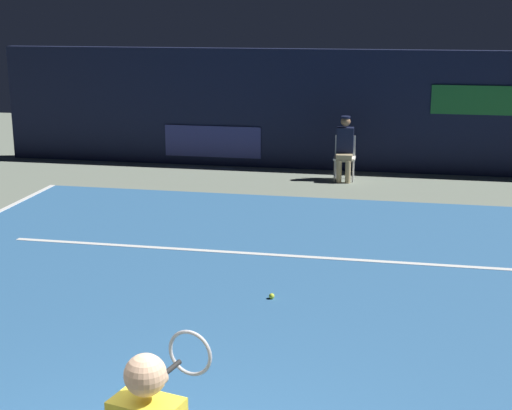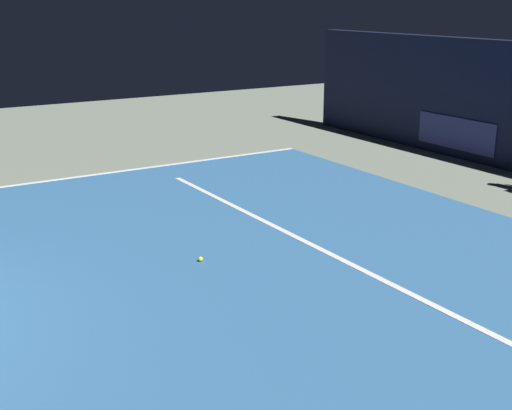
# 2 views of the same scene
# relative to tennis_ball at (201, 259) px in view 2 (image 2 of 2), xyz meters

# --- Properties ---
(ground_plane) EXTENTS (30.72, 30.72, 0.00)m
(ground_plane) POSITION_rel_tennis_ball_xyz_m (-0.09, -0.23, -0.05)
(ground_plane) COLOR gray
(court_surface) EXTENTS (10.62, 10.78, 0.01)m
(court_surface) POSITION_rel_tennis_ball_xyz_m (-0.09, -0.23, -0.04)
(court_surface) COLOR #336699
(court_surface) RESTS_ON ground
(line_sideline_right) EXTENTS (0.10, 10.78, 0.01)m
(line_sideline_right) POSITION_rel_tennis_ball_xyz_m (-5.35, -0.23, -0.03)
(line_sideline_right) COLOR white
(line_sideline_right) RESTS_ON court_surface
(line_service) EXTENTS (8.28, 0.10, 0.01)m
(line_service) POSITION_rel_tennis_ball_xyz_m (-0.09, 1.66, -0.03)
(line_service) COLOR white
(line_service) RESTS_ON court_surface
(tennis_ball) EXTENTS (0.07, 0.07, 0.07)m
(tennis_ball) POSITION_rel_tennis_ball_xyz_m (0.00, 0.00, 0.00)
(tennis_ball) COLOR #CCE033
(tennis_ball) RESTS_ON court_surface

